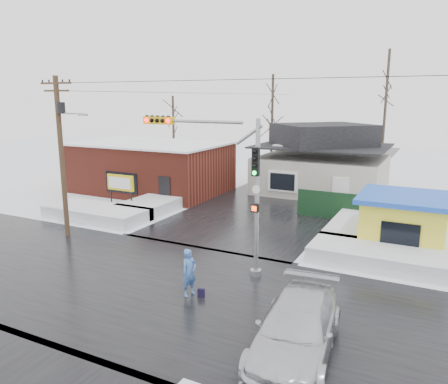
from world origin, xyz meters
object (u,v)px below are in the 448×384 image
at_px(utility_pole, 62,148).
at_px(pedestrian, 189,273).
at_px(car, 296,329).
at_px(traffic_signal, 224,174).
at_px(marquee_sign, 120,184).
at_px(kiosk, 404,221).

relative_size(utility_pole, pedestrian, 4.63).
bearing_deg(car, traffic_signal, 128.81).
xyz_separation_m(traffic_signal, car, (5.02, -5.00, -3.71)).
height_order(traffic_signal, marquee_sign, traffic_signal).
relative_size(pedestrian, car, 0.34).
distance_m(pedestrian, car, 5.47).
xyz_separation_m(marquee_sign, car, (16.45, -11.52, -1.09)).
height_order(utility_pole, pedestrian, utility_pole).
bearing_deg(utility_pole, traffic_signal, -2.95).
bearing_deg(utility_pole, marquee_sign, 100.13).
bearing_deg(traffic_signal, car, -44.87).
bearing_deg(traffic_signal, kiosk, 44.84).
bearing_deg(utility_pole, car, -19.78).
distance_m(utility_pole, car, 16.90).
bearing_deg(kiosk, pedestrian, -125.48).
xyz_separation_m(kiosk, car, (-2.05, -12.03, -0.63)).
bearing_deg(pedestrian, car, -94.68).
bearing_deg(utility_pole, pedestrian, -18.85).
bearing_deg(car, marquee_sign, 138.67).
xyz_separation_m(utility_pole, car, (15.38, -5.53, -4.28)).
height_order(pedestrian, car, pedestrian).
xyz_separation_m(traffic_signal, marquee_sign, (-11.43, 6.53, -2.62)).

